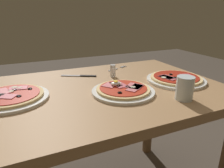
% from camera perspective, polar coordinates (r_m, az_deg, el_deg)
% --- Properties ---
extents(dining_table, '(1.19, 0.79, 0.74)m').
position_cam_1_polar(dining_table, '(1.03, -3.59, -7.36)').
color(dining_table, '#9E754C').
rests_on(dining_table, ground).
extents(pizza_foreground, '(0.28, 0.28, 0.05)m').
position_cam_1_polar(pizza_foreground, '(0.93, 3.03, -1.63)').
color(pizza_foreground, white).
rests_on(pizza_foreground, dining_table).
extents(pizza_across_left, '(0.30, 0.30, 0.03)m').
position_cam_1_polar(pizza_across_left, '(0.95, -25.61, -3.12)').
color(pizza_across_left, white).
rests_on(pizza_across_left, dining_table).
extents(pizza_across_right, '(0.30, 0.30, 0.03)m').
position_cam_1_polar(pizza_across_right, '(1.13, 16.89, 1.35)').
color(pizza_across_right, white).
rests_on(pizza_across_right, dining_table).
extents(water_glass_near, '(0.07, 0.07, 0.10)m').
position_cam_1_polar(water_glass_near, '(0.90, 19.04, -1.45)').
color(water_glass_near, silver).
rests_on(water_glass_near, dining_table).
extents(fork, '(0.15, 0.08, 0.00)m').
position_cam_1_polar(fork, '(1.31, 1.11, 4.12)').
color(fork, silver).
rests_on(fork, dining_table).
extents(knife, '(0.18, 0.11, 0.01)m').
position_cam_1_polar(knife, '(1.18, -8.34, 2.22)').
color(knife, silver).
rests_on(knife, dining_table).
extents(salt_shaker, '(0.03, 0.03, 0.07)m').
position_cam_1_polar(salt_shaker, '(1.15, 0.22, 3.57)').
color(salt_shaker, white).
rests_on(salt_shaker, dining_table).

